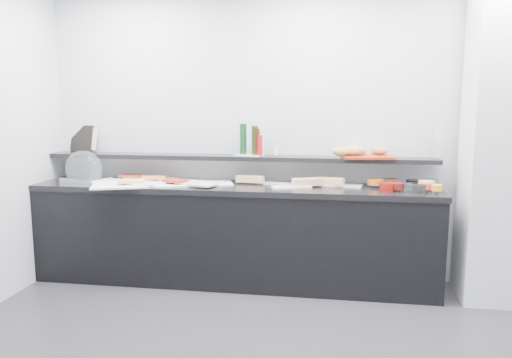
# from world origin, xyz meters

# --- Properties ---
(back_wall) EXTENTS (5.00, 0.02, 2.70)m
(back_wall) POSITION_xyz_m (0.00, 2.00, 1.35)
(back_wall) COLOR #BABDC1
(back_wall) RESTS_ON ground
(column) EXTENTS (0.50, 0.50, 2.70)m
(column) POSITION_xyz_m (1.50, 1.65, 1.35)
(column) COLOR silver
(column) RESTS_ON ground
(buffet_cabinet) EXTENTS (3.60, 0.60, 0.85)m
(buffet_cabinet) POSITION_xyz_m (-0.70, 1.70, 0.42)
(buffet_cabinet) COLOR black
(buffet_cabinet) RESTS_ON ground
(counter_top) EXTENTS (3.62, 0.62, 0.05)m
(counter_top) POSITION_xyz_m (-0.70, 1.70, 0.88)
(counter_top) COLOR black
(counter_top) RESTS_ON buffet_cabinet
(wall_shelf) EXTENTS (3.60, 0.25, 0.04)m
(wall_shelf) POSITION_xyz_m (-0.70, 1.88, 1.13)
(wall_shelf) COLOR black
(wall_shelf) RESTS_ON back_wall
(cloche_base) EXTENTS (0.47, 0.38, 0.04)m
(cloche_base) POSITION_xyz_m (-2.10, 1.68, 0.92)
(cloche_base) COLOR silver
(cloche_base) RESTS_ON counter_top
(cloche_dome) EXTENTS (0.45, 0.37, 0.34)m
(cloche_dome) POSITION_xyz_m (-2.11, 1.67, 1.03)
(cloche_dome) COLOR silver
(cloche_dome) RESTS_ON cloche_base
(linen_runner) EXTENTS (1.35, 0.95, 0.01)m
(linen_runner) POSITION_xyz_m (-1.36, 1.72, 0.91)
(linen_runner) COLOR white
(linen_runner) RESTS_ON counter_top
(platter_meat_a) EXTENTS (0.33, 0.26, 0.01)m
(platter_meat_a) POSITION_xyz_m (-1.62, 1.81, 0.92)
(platter_meat_a) COLOR white
(platter_meat_a) RESTS_ON linen_runner
(food_meat_a) EXTENTS (0.24, 0.20, 0.02)m
(food_meat_a) POSITION_xyz_m (-1.71, 1.82, 0.94)
(food_meat_a) COLOR maroon
(food_meat_a) RESTS_ON platter_meat_a
(platter_salmon) EXTENTS (0.29, 0.22, 0.01)m
(platter_salmon) POSITION_xyz_m (-1.43, 1.85, 0.92)
(platter_salmon) COLOR silver
(platter_salmon) RESTS_ON linen_runner
(food_salmon) EXTENTS (0.25, 0.19, 0.02)m
(food_salmon) POSITION_xyz_m (-1.47, 1.78, 0.94)
(food_salmon) COLOR orange
(food_salmon) RESTS_ON platter_salmon
(platter_cheese) EXTENTS (0.34, 0.27, 0.01)m
(platter_cheese) POSITION_xyz_m (-1.45, 1.53, 0.92)
(platter_cheese) COLOR white
(platter_cheese) RESTS_ON linen_runner
(food_cheese) EXTENTS (0.24, 0.18, 0.02)m
(food_cheese) POSITION_xyz_m (-1.59, 1.52, 0.94)
(food_cheese) COLOR #E6CB59
(food_cheese) RESTS_ON platter_cheese
(platter_meat_b) EXTENTS (0.40, 0.33, 0.01)m
(platter_meat_b) POSITION_xyz_m (-0.99, 1.61, 0.92)
(platter_meat_b) COLOR white
(platter_meat_b) RESTS_ON linen_runner
(food_meat_b) EXTENTS (0.23, 0.18, 0.02)m
(food_meat_b) POSITION_xyz_m (-1.21, 1.61, 0.94)
(food_meat_b) COLOR maroon
(food_meat_b) RESTS_ON platter_meat_b
(sandwich_plate_left) EXTENTS (0.33, 0.20, 0.01)m
(sandwich_plate_left) POSITION_xyz_m (-0.35, 1.82, 0.91)
(sandwich_plate_left) COLOR silver
(sandwich_plate_left) RESTS_ON counter_top
(sandwich_food_left) EXTENTS (0.26, 0.12, 0.06)m
(sandwich_food_left) POSITION_xyz_m (-0.56, 1.80, 0.94)
(sandwich_food_left) COLOR #DCB173
(sandwich_food_left) RESTS_ON sandwich_plate_left
(tongs_left) EXTENTS (0.16, 0.02, 0.01)m
(tongs_left) POSITION_xyz_m (-0.47, 1.78, 0.92)
(tongs_left) COLOR silver
(tongs_left) RESTS_ON sandwich_plate_left
(sandwich_plate_mid) EXTENTS (0.37, 0.26, 0.01)m
(sandwich_plate_mid) POSITION_xyz_m (-0.17, 1.66, 0.91)
(sandwich_plate_mid) COLOR white
(sandwich_plate_mid) RESTS_ON counter_top
(sandwich_food_mid) EXTENTS (0.27, 0.19, 0.06)m
(sandwich_food_mid) POSITION_xyz_m (-0.04, 1.71, 0.94)
(sandwich_food_mid) COLOR tan
(sandwich_food_mid) RESTS_ON sandwich_plate_mid
(tongs_mid) EXTENTS (0.16, 0.02, 0.01)m
(tongs_mid) POSITION_xyz_m (-0.27, 1.62, 0.92)
(tongs_mid) COLOR #B6B9BD
(tongs_mid) RESTS_ON sandwich_plate_mid
(sandwich_plate_right) EXTENTS (0.42, 0.24, 0.01)m
(sandwich_plate_right) POSITION_xyz_m (0.24, 1.81, 0.91)
(sandwich_plate_right) COLOR silver
(sandwich_plate_right) RESTS_ON counter_top
(sandwich_food_right) EXTENTS (0.28, 0.17, 0.06)m
(sandwich_food_right) POSITION_xyz_m (0.15, 1.80, 0.94)
(sandwich_food_right) COLOR #E7B979
(sandwich_food_right) RESTS_ON sandwich_plate_right
(tongs_right) EXTENTS (0.15, 0.07, 0.01)m
(tongs_right) POSITION_xyz_m (0.09, 1.75, 0.92)
(tongs_right) COLOR silver
(tongs_right) RESTS_ON sandwich_plate_right
(bowl_glass_fruit) EXTENTS (0.19, 0.19, 0.07)m
(bowl_glass_fruit) POSITION_xyz_m (0.68, 1.81, 0.94)
(bowl_glass_fruit) COLOR white
(bowl_glass_fruit) RESTS_ON counter_top
(fill_glass_fruit) EXTENTS (0.14, 0.14, 0.05)m
(fill_glass_fruit) POSITION_xyz_m (0.55, 1.80, 0.95)
(fill_glass_fruit) COLOR #CC691B
(fill_glass_fruit) RESTS_ON bowl_glass_fruit
(bowl_black_jam) EXTENTS (0.16, 0.16, 0.07)m
(bowl_black_jam) POSITION_xyz_m (0.88, 1.81, 0.94)
(bowl_black_jam) COLOR black
(bowl_black_jam) RESTS_ON counter_top
(fill_black_jam) EXTENTS (0.17, 0.17, 0.05)m
(fill_black_jam) POSITION_xyz_m (0.70, 1.80, 0.95)
(fill_black_jam) COLOR #52180B
(fill_black_jam) RESTS_ON bowl_black_jam
(bowl_glass_cream) EXTENTS (0.18, 0.18, 0.07)m
(bowl_glass_cream) POSITION_xyz_m (1.01, 1.83, 0.94)
(bowl_glass_cream) COLOR white
(bowl_glass_cream) RESTS_ON counter_top
(fill_glass_cream) EXTENTS (0.14, 0.14, 0.05)m
(fill_glass_cream) POSITION_xyz_m (0.97, 1.77, 0.95)
(fill_glass_cream) COLOR white
(fill_glass_cream) RESTS_ON bowl_glass_cream
(bowl_red_jam) EXTENTS (0.16, 0.16, 0.07)m
(bowl_red_jam) POSITION_xyz_m (0.64, 1.60, 0.94)
(bowl_red_jam) COLOR maroon
(bowl_red_jam) RESTS_ON counter_top
(fill_red_jam) EXTENTS (0.11, 0.11, 0.05)m
(fill_red_jam) POSITION_xyz_m (0.72, 1.59, 0.95)
(fill_red_jam) COLOR #620F0E
(fill_red_jam) RESTS_ON bowl_red_jam
(bowl_glass_salmon) EXTENTS (0.19, 0.19, 0.07)m
(bowl_glass_salmon) POSITION_xyz_m (0.86, 1.57, 0.94)
(bowl_glass_salmon) COLOR white
(bowl_glass_salmon) RESTS_ON counter_top
(fill_glass_salmon) EXTENTS (0.14, 0.14, 0.05)m
(fill_glass_salmon) POSITION_xyz_m (0.94, 1.63, 0.95)
(fill_glass_salmon) COLOR #DA5035
(fill_glass_salmon) RESTS_ON bowl_glass_salmon
(bowl_black_fruit) EXTENTS (0.14, 0.14, 0.07)m
(bowl_black_fruit) POSITION_xyz_m (0.90, 1.62, 0.94)
(bowl_black_fruit) COLOR black
(bowl_black_fruit) RESTS_ON counter_top
(fill_black_fruit) EXTENTS (0.11, 0.11, 0.05)m
(fill_black_fruit) POSITION_xyz_m (1.02, 1.56, 0.95)
(fill_black_fruit) COLOR orange
(fill_black_fruit) RESTS_ON bowl_black_fruit
(framed_print) EXTENTS (0.26, 0.12, 0.26)m
(framed_print) POSITION_xyz_m (-2.28, 1.99, 1.28)
(framed_print) COLOR black
(framed_print) RESTS_ON wall_shelf
(print_art) EXTENTS (0.19, 0.11, 0.22)m
(print_art) POSITION_xyz_m (-2.19, 1.97, 1.28)
(print_art) COLOR beige
(print_art) RESTS_ON framed_print
(condiment_tray) EXTENTS (0.29, 0.23, 0.01)m
(condiment_tray) POSITION_xyz_m (-0.58, 1.86, 1.16)
(condiment_tray) COLOR white
(condiment_tray) RESTS_ON wall_shelf
(bottle_green_a) EXTENTS (0.08, 0.08, 0.26)m
(bottle_green_a) POSITION_xyz_m (-0.53, 1.88, 1.29)
(bottle_green_a) COLOR #0F3910
(bottle_green_a) RESTS_ON condiment_tray
(bottle_brown) EXTENTS (0.06, 0.06, 0.24)m
(bottle_brown) POSITION_xyz_m (-0.50, 1.84, 1.28)
(bottle_brown) COLOR #341609
(bottle_brown) RESTS_ON condiment_tray
(bottle_green_b) EXTENTS (0.08, 0.08, 0.28)m
(bottle_green_b) POSITION_xyz_m (-0.64, 1.89, 1.30)
(bottle_green_b) COLOR #0F3717
(bottle_green_b) RESTS_ON condiment_tray
(bottle_hot) EXTENTS (0.05, 0.05, 0.18)m
(bottle_hot) POSITION_xyz_m (-0.47, 1.82, 1.25)
(bottle_hot) COLOR red
(bottle_hot) RESTS_ON condiment_tray
(shaker_salt) EXTENTS (0.04, 0.04, 0.07)m
(shaker_salt) POSITION_xyz_m (-0.52, 1.90, 1.20)
(shaker_salt) COLOR white
(shaker_salt) RESTS_ON condiment_tray
(shaker_pepper) EXTENTS (0.04, 0.04, 0.07)m
(shaker_pepper) POSITION_xyz_m (-0.33, 1.85, 1.20)
(shaker_pepper) COLOR white
(shaker_pepper) RESTS_ON condiment_tray
(bread_tray) EXTENTS (0.47, 0.36, 0.02)m
(bread_tray) POSITION_xyz_m (0.48, 1.85, 1.16)
(bread_tray) COLOR maroon
(bread_tray) RESTS_ON wall_shelf
(bread_roll_nw) EXTENTS (0.17, 0.13, 0.08)m
(bread_roll_nw) POSITION_xyz_m (0.34, 1.93, 1.21)
(bread_roll_nw) COLOR #C18749
(bread_roll_nw) RESTS_ON bread_tray
(bread_roll_n) EXTENTS (0.14, 0.12, 0.08)m
(bread_roll_n) POSITION_xyz_m (0.38, 1.98, 1.21)
(bread_roll_n) COLOR #AB8F41
(bread_roll_n) RESTS_ON bread_tray
(bread_roll_ne) EXTENTS (0.18, 0.15, 0.08)m
(bread_roll_ne) POSITION_xyz_m (0.59, 1.94, 1.21)
(bread_roll_ne) COLOR #B27E44
(bread_roll_ne) RESTS_ON bread_tray
(bread_roll_sw) EXTENTS (0.15, 0.10, 0.08)m
(bread_roll_sw) POSITION_xyz_m (0.25, 1.78, 1.21)
(bread_roll_sw) COLOR #B48944
(bread_roll_sw) RESTS_ON bread_tray
(bread_roll_midw) EXTENTS (0.16, 0.11, 0.08)m
(bread_roll_midw) POSITION_xyz_m (0.34, 1.86, 1.21)
(bread_roll_midw) COLOR tan
(bread_roll_midw) RESTS_ON bread_tray
(bread_roll_mide) EXTENTS (0.16, 0.13, 0.08)m
(bread_roll_mide) POSITION_xyz_m (0.41, 1.86, 1.21)
(bread_roll_mide) COLOR #AE7342
(bread_roll_mide) RESTS_ON bread_tray
(carafe) EXTENTS (0.13, 0.13, 0.30)m
(carafe) POSITION_xyz_m (1.08, 1.88, 1.30)
(carafe) COLOR white
(carafe) RESTS_ON wall_shelf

